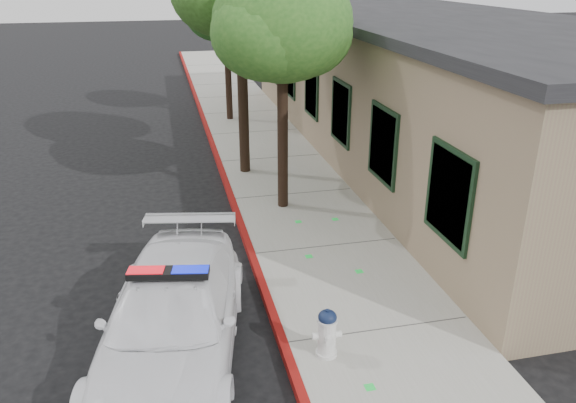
# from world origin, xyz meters

# --- Properties ---
(ground) EXTENTS (120.00, 120.00, 0.00)m
(ground) POSITION_xyz_m (0.00, 0.00, 0.00)
(ground) COLOR black
(ground) RESTS_ON ground
(sidewalk) EXTENTS (3.20, 60.00, 0.15)m
(sidewalk) POSITION_xyz_m (1.60, 3.00, 0.07)
(sidewalk) COLOR #9A998C
(sidewalk) RESTS_ON ground
(red_curb) EXTENTS (0.14, 60.00, 0.16)m
(red_curb) POSITION_xyz_m (0.06, 3.00, 0.08)
(red_curb) COLOR maroon
(red_curb) RESTS_ON ground
(clapboard_building) EXTENTS (7.30, 20.89, 4.24)m
(clapboard_building) POSITION_xyz_m (6.69, 9.00, 2.13)
(clapboard_building) COLOR #867757
(clapboard_building) RESTS_ON ground
(police_car) EXTENTS (2.86, 5.13, 1.52)m
(police_car) POSITION_xyz_m (-1.59, 0.25, 0.71)
(police_car) COLOR white
(police_car) RESTS_ON ground
(fire_hydrant) EXTENTS (0.45, 0.39, 0.79)m
(fire_hydrant) POSITION_xyz_m (0.62, -0.42, 0.55)
(fire_hydrant) COLOR silver
(fire_hydrant) RESTS_ON sidewalk
(street_tree_near) EXTENTS (3.23, 3.05, 5.59)m
(street_tree_near) POSITION_xyz_m (1.22, 5.30, 4.32)
(street_tree_near) COLOR black
(street_tree_near) RESTS_ON sidewalk
(street_tree_far) EXTENTS (2.99, 2.73, 5.17)m
(street_tree_far) POSITION_xyz_m (1.06, 14.00, 4.04)
(street_tree_far) COLOR black
(street_tree_far) RESTS_ON sidewalk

